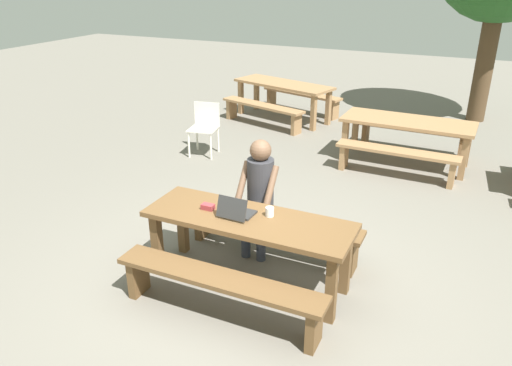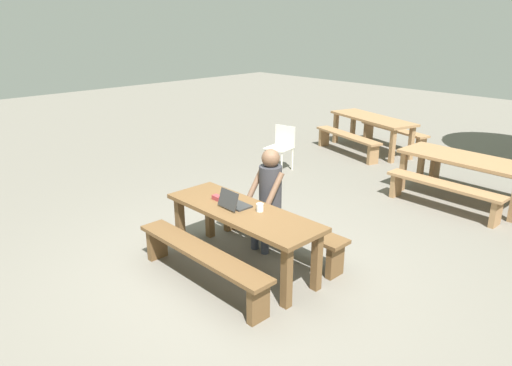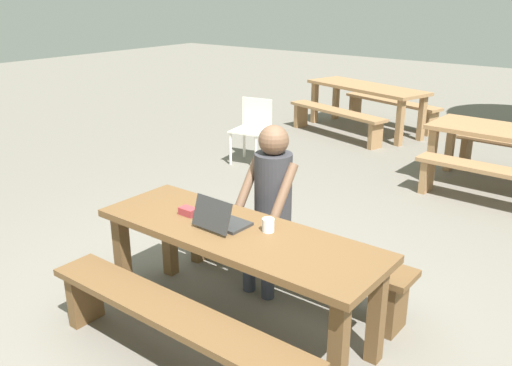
{
  "view_description": "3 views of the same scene",
  "coord_description": "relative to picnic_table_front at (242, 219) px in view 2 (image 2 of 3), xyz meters",
  "views": [
    {
      "loc": [
        1.81,
        -3.75,
        2.91
      ],
      "look_at": [
        -0.03,
        0.25,
        0.98
      ],
      "focal_mm": 34.8,
      "sensor_mm": 36.0,
      "label": 1
    },
    {
      "loc": [
        3.65,
        -3.31,
        2.78
      ],
      "look_at": [
        -0.03,
        0.25,
        0.98
      ],
      "focal_mm": 32.98,
      "sensor_mm": 36.0,
      "label": 2
    },
    {
      "loc": [
        2.07,
        -2.47,
        2.21
      ],
      "look_at": [
        -0.03,
        0.25,
        0.98
      ],
      "focal_mm": 38.02,
      "sensor_mm": 36.0,
      "label": 3
    }
  ],
  "objects": [
    {
      "name": "bench_rear_north",
      "position": [
        -1.68,
        6.16,
        -0.28
      ],
      "size": [
        1.87,
        0.8,
        0.44
      ],
      "rotation": [
        0.0,
        0.0,
        -0.28
      ],
      "color": "#9E754C",
      "rests_on": "ground"
    },
    {
      "name": "plastic_chair",
      "position": [
        -2.28,
        3.07,
        -0.15
      ],
      "size": [
        0.51,
        0.51,
        0.84
      ],
      "rotation": [
        0.0,
        0.0,
        0.18
      ],
      "color": "silver",
      "rests_on": "ground"
    },
    {
      "name": "bench_near",
      "position": [
        0.0,
        -0.6,
        -0.28
      ],
      "size": [
        1.97,
        0.3,
        0.44
      ],
      "color": "brown",
      "rests_on": "ground"
    },
    {
      "name": "picnic_table_front",
      "position": [
        0.0,
        0.0,
        0.0
      ],
      "size": [
        2.02,
        0.67,
        0.73
      ],
      "color": "brown",
      "rests_on": "ground"
    },
    {
      "name": "bench_rear_south",
      "position": [
        -2.04,
        4.9,
        -0.28
      ],
      "size": [
        1.87,
        0.8,
        0.44
      ],
      "rotation": [
        0.0,
        0.0,
        -0.28
      ],
      "color": "#9E754C",
      "rests_on": "ground"
    },
    {
      "name": "picnic_table_mid",
      "position": [
        0.85,
        3.99,
        -0.0
      ],
      "size": [
        2.02,
        0.86,
        0.72
      ],
      "rotation": [
        0.0,
        0.0,
        -0.03
      ],
      "color": "#9E754C",
      "rests_on": "ground"
    },
    {
      "name": "bench_far",
      "position": [
        0.0,
        0.6,
        -0.28
      ],
      "size": [
        1.97,
        0.3,
        0.44
      ],
      "color": "brown",
      "rests_on": "ground"
    },
    {
      "name": "picnic_table_rear",
      "position": [
        -1.86,
        5.53,
        0.02
      ],
      "size": [
        2.18,
        1.25,
        0.75
      ],
      "rotation": [
        0.0,
        0.0,
        -0.28
      ],
      "color": "#9E754C",
      "rests_on": "ground"
    },
    {
      "name": "coffee_mug",
      "position": [
        0.17,
        0.11,
        0.16
      ],
      "size": [
        0.08,
        0.08,
        0.09
      ],
      "color": "white",
      "rests_on": "picnic_table_front"
    },
    {
      "name": "bench_mid_south",
      "position": [
        0.82,
        3.36,
        -0.29
      ],
      "size": [
        1.8,
        0.36,
        0.43
      ],
      "rotation": [
        0.0,
        0.0,
        -0.03
      ],
      "color": "#9E754C",
      "rests_on": "ground"
    },
    {
      "name": "small_pouch",
      "position": [
        -0.43,
        -0.01,
        0.14
      ],
      "size": [
        0.12,
        0.08,
        0.05
      ],
      "color": "#993338",
      "rests_on": "picnic_table_front"
    },
    {
      "name": "laptop",
      "position": [
        -0.12,
        -0.02,
        0.17
      ],
      "size": [
        0.31,
        0.29,
        0.22
      ],
      "rotation": [
        0.0,
        0.0,
        3.11
      ],
      "color": "#2D2D2D",
      "rests_on": "picnic_table_front"
    },
    {
      "name": "bench_mid_north",
      "position": [
        0.87,
        4.62,
        -0.29
      ],
      "size": [
        1.8,
        0.36,
        0.43
      ],
      "rotation": [
        0.0,
        0.0,
        -0.03
      ],
      "color": "#9E754C",
      "rests_on": "ground"
    },
    {
      "name": "person_seated",
      "position": [
        -0.15,
        0.57,
        0.14
      ],
      "size": [
        0.39,
        0.4,
        1.29
      ],
      "color": "#333847",
      "rests_on": "ground"
    },
    {
      "name": "ground_plane",
      "position": [
        0.0,
        0.0,
        -0.61
      ],
      "size": [
        30.0,
        30.0,
        0.0
      ],
      "primitive_type": "plane",
      "color": "slate"
    }
  ]
}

